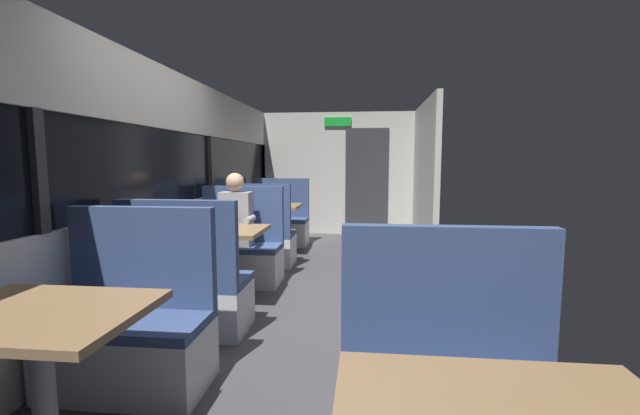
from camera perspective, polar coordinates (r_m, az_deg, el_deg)
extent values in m
cube|color=#423F44|center=(3.98, -1.76, -14.16)|extent=(3.30, 9.20, 0.02)
cube|color=beige|center=(4.28, -21.49, -6.36)|extent=(0.08, 8.40, 0.95)
cube|color=beige|center=(4.23, -22.36, 14.25)|extent=(0.08, 8.40, 0.60)
cube|color=black|center=(4.19, -22.09, 5.07)|extent=(0.03, 8.40, 0.75)
cube|color=#2D2D30|center=(3.01, -34.28, 4.10)|extent=(0.06, 0.08, 0.75)
cube|color=#2D2D30|center=(5.45, -14.81, 5.52)|extent=(0.06, 0.08, 0.75)
cube|color=#2D2D30|center=(8.13, -7.71, 5.89)|extent=(0.06, 0.08, 0.75)
cube|color=beige|center=(7.91, 2.45, 4.66)|extent=(2.90, 0.08, 2.30)
cube|color=#333338|center=(7.85, 6.44, 3.51)|extent=(0.80, 0.04, 2.00)
cube|color=green|center=(7.88, 2.45, 11.71)|extent=(0.50, 0.03, 0.16)
cube|color=beige|center=(6.76, 14.15, 4.18)|extent=(0.08, 2.40, 2.30)
cylinder|color=#9E9EA3|center=(2.38, -33.71, -20.59)|extent=(0.10, 0.10, 0.70)
cube|color=olive|center=(2.24, -34.30, -12.07)|extent=(0.90, 0.70, 0.04)
cube|color=silver|center=(2.92, -24.78, -18.29)|extent=(0.95, 0.50, 0.39)
cube|color=#384C7A|center=(2.84, -24.99, -14.14)|extent=(0.95, 0.50, 0.06)
cube|color=#384C7A|center=(2.91, -23.18, -6.26)|extent=(0.95, 0.08, 0.65)
cylinder|color=#9E9EA3|center=(4.20, -13.84, -8.10)|extent=(0.10, 0.10, 0.70)
cube|color=olive|center=(4.13, -13.97, -3.11)|extent=(0.90, 0.70, 0.04)
cube|color=silver|center=(3.66, -17.39, -12.92)|extent=(0.95, 0.50, 0.39)
cube|color=#384C7A|center=(3.59, -17.52, -9.53)|extent=(0.95, 0.50, 0.06)
cube|color=#384C7A|center=(3.33, -19.18, -4.58)|extent=(0.95, 0.08, 0.65)
cube|color=silver|center=(4.84, -11.09, -7.98)|extent=(0.95, 0.50, 0.39)
cube|color=#384C7A|center=(4.79, -11.15, -5.38)|extent=(0.95, 0.50, 0.06)
cube|color=#384C7A|center=(4.93, -10.51, -0.85)|extent=(0.95, 0.08, 0.65)
cylinder|color=#9E9EA3|center=(6.28, -6.91, -3.17)|extent=(0.10, 0.10, 0.70)
cube|color=olive|center=(6.23, -6.96, 0.19)|extent=(0.90, 0.70, 0.04)
cube|color=silver|center=(5.68, -8.40, -5.80)|extent=(0.95, 0.50, 0.39)
cube|color=#384C7A|center=(5.64, -8.44, -3.56)|extent=(0.95, 0.50, 0.06)
cube|color=#384C7A|center=(5.39, -9.07, -0.22)|extent=(0.95, 0.08, 0.65)
cube|color=silver|center=(6.94, -5.66, -3.54)|extent=(0.95, 0.50, 0.39)
cube|color=#384C7A|center=(6.91, -5.68, -1.70)|extent=(0.95, 0.50, 0.06)
cube|color=#384C7A|center=(7.07, -5.36, 1.39)|extent=(0.95, 0.08, 0.65)
cube|color=#384C7A|center=(1.96, 17.86, -23.51)|extent=(0.95, 0.50, 0.06)
cube|color=#384C7A|center=(2.00, 16.99, -11.67)|extent=(0.95, 0.08, 0.65)
cube|color=#26262D|center=(4.84, -11.10, -7.64)|extent=(0.30, 0.36, 0.45)
cube|color=#99999E|center=(4.69, -11.42, -1.55)|extent=(0.34, 0.22, 0.60)
sphere|color=tan|center=(4.63, -11.61, 3.44)|extent=(0.20, 0.20, 0.20)
cylinder|color=#99999E|center=(4.59, -14.49, -1.55)|extent=(0.07, 0.28, 0.07)
cylinder|color=#99999E|center=(4.46, -9.67, -1.66)|extent=(0.07, 0.28, 0.07)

